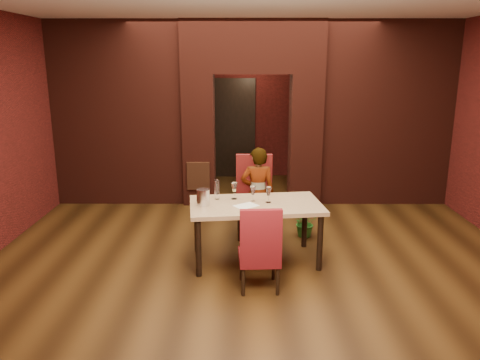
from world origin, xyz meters
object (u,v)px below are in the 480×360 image
object	(u,v)px
wine_glass_c	(269,195)
water_bottle	(217,189)
wine_glass_a	(234,191)
potted_plant	(305,222)
chair_far	(255,197)
wine_glass_b	(253,194)
wine_bucket	(203,197)
dining_table	(255,232)
person_seated	(258,193)
chair_near	(259,247)

from	to	relation	value
wine_glass_c	water_bottle	bearing A→B (deg)	167.02
wine_glass_a	potted_plant	xyz separation A→B (m)	(1.04, 0.67, -0.67)
chair_far	wine_glass_a	world-z (taller)	chair_far
wine_glass_a	wine_glass_b	distance (m)	0.26
wine_bucket	dining_table	bearing A→B (deg)	6.73
person_seated	wine_bucket	bearing A→B (deg)	50.12
chair_near	wine_glass_a	xyz separation A→B (m)	(-0.29, 0.95, 0.38)
chair_near	wine_glass_c	size ratio (longest dim) A/B	4.93
dining_table	water_bottle	distance (m)	0.75
chair_near	potted_plant	world-z (taller)	chair_near
wine_glass_b	potted_plant	world-z (taller)	wine_glass_b
chair_far	person_seated	distance (m)	0.13
wine_bucket	wine_glass_c	bearing A→B (deg)	8.12
person_seated	wine_glass_b	distance (m)	0.75
person_seated	wine_glass_b	world-z (taller)	person_seated
wine_glass_b	chair_near	bearing A→B (deg)	-86.42
wine_glass_c	wine_bucket	bearing A→B (deg)	-171.88
dining_table	wine_glass_b	size ratio (longest dim) A/B	8.40
wine_bucket	water_bottle	distance (m)	0.31
chair_near	person_seated	size ratio (longest dim) A/B	0.74
dining_table	wine_glass_c	xyz separation A→B (m)	(0.16, 0.04, 0.49)
wine_glass_b	water_bottle	world-z (taller)	water_bottle
wine_glass_a	potted_plant	bearing A→B (deg)	32.94
wine_glass_b	wine_glass_c	world-z (taller)	wine_glass_c
water_bottle	chair_near	bearing A→B (deg)	-61.30
dining_table	wine_glass_c	world-z (taller)	wine_glass_c
chair_far	dining_table	bearing A→B (deg)	-91.76
chair_near	wine_glass_b	distance (m)	0.92
chair_far	person_seated	world-z (taller)	person_seated
wine_glass_a	wine_glass_b	bearing A→B (deg)	-22.82
potted_plant	water_bottle	bearing A→B (deg)	-152.00
chair_near	wine_glass_b	size ratio (longest dim) A/B	5.08
person_seated	potted_plant	size ratio (longest dim) A/B	3.13
chair_far	water_bottle	size ratio (longest dim) A/B	4.41
person_seated	wine_glass_a	distance (m)	0.73
wine_bucket	wine_glass_a	bearing A→B (deg)	35.05
chair_far	potted_plant	size ratio (longest dim) A/B	2.74
chair_far	wine_glass_b	bearing A→B (deg)	-94.23
chair_near	wine_glass_b	world-z (taller)	chair_near
chair_far	wine_glass_a	size ratio (longest dim) A/B	5.37
chair_far	chair_near	bearing A→B (deg)	-90.76
wine_glass_c	chair_near	bearing A→B (deg)	-100.28
chair_far	wine_bucket	xyz separation A→B (m)	(-0.67, -0.98, 0.29)
chair_near	person_seated	world-z (taller)	person_seated
dining_table	wine_bucket	world-z (taller)	wine_bucket
chair_far	chair_near	distance (m)	1.66
wine_glass_b	water_bottle	xyz separation A→B (m)	(-0.47, 0.10, 0.04)
wine_glass_a	wine_bucket	world-z (taller)	wine_glass_a
chair_far	wine_glass_b	size ratio (longest dim) A/B	6.01
wine_glass_c	potted_plant	xyz separation A→B (m)	(0.60, 0.82, -0.66)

